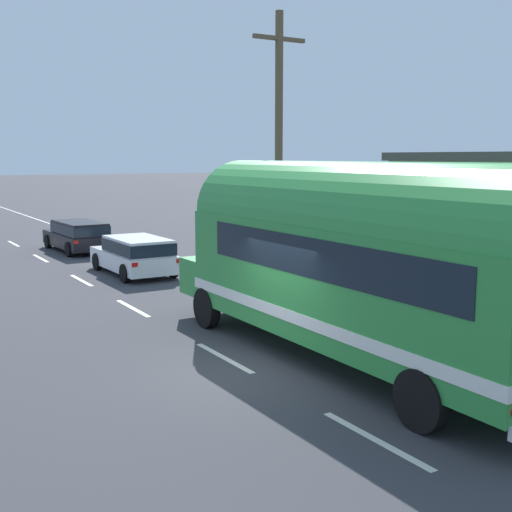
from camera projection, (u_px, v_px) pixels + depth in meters
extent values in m
plane|color=#38383D|center=(249.00, 371.00, 13.13)|extent=(300.00, 300.00, 0.00)
cube|color=silver|center=(375.00, 439.00, 9.94)|extent=(0.14, 2.40, 0.01)
cube|color=silver|center=(224.00, 358.00, 13.99)|extent=(0.14, 2.40, 0.01)
cube|color=silver|center=(133.00, 308.00, 18.56)|extent=(0.14, 2.40, 0.01)
cube|color=silver|center=(81.00, 280.00, 22.74)|extent=(0.14, 2.40, 0.01)
cube|color=silver|center=(41.00, 258.00, 27.69)|extent=(0.14, 2.40, 0.01)
cube|color=silver|center=(14.00, 244.00, 32.35)|extent=(0.14, 2.40, 0.01)
cube|color=silver|center=(180.00, 268.00, 25.32)|extent=(0.12, 80.00, 0.01)
cylinder|color=brown|center=(279.00, 156.00, 20.19)|extent=(0.24, 0.24, 8.50)
cube|color=brown|center=(279.00, 38.00, 19.67)|extent=(1.80, 0.12, 0.12)
cube|color=#2D8C3D|center=(355.00, 281.00, 13.20)|extent=(2.53, 9.36, 2.30)
cylinder|color=#2D8C3D|center=(356.00, 224.00, 13.03)|extent=(2.48, 9.26, 2.45)
cube|color=#2D8C3D|center=(228.00, 274.00, 17.82)|extent=(2.26, 1.31, 0.95)
cube|color=silver|center=(354.00, 313.00, 13.30)|extent=(2.57, 9.40, 0.24)
cube|color=black|center=(365.00, 253.00, 12.86)|extent=(2.56, 7.56, 0.76)
cube|color=black|center=(238.00, 227.00, 17.12)|extent=(2.14, 0.11, 0.96)
cube|color=silver|center=(216.00, 275.00, 18.43)|extent=(0.90, 0.10, 0.56)
cylinder|color=black|center=(207.00, 308.00, 16.42)|extent=(0.26, 1.00, 1.00)
cylinder|color=black|center=(285.00, 298.00, 17.61)|extent=(0.26, 1.00, 1.00)
cylinder|color=black|center=(421.00, 400.00, 10.19)|extent=(0.26, 1.00, 1.00)
cube|color=white|center=(134.00, 260.00, 23.96)|extent=(1.87, 4.35, 0.60)
cube|color=white|center=(138.00, 245.00, 23.48)|extent=(1.66, 2.90, 0.55)
cube|color=black|center=(138.00, 246.00, 23.48)|extent=(1.72, 2.94, 0.43)
cube|color=red|center=(135.00, 265.00, 21.69)|extent=(0.20, 0.04, 0.14)
cube|color=red|center=(179.00, 261.00, 22.51)|extent=(0.20, 0.04, 0.14)
cylinder|color=black|center=(97.00, 262.00, 24.78)|extent=(0.20, 0.64, 0.64)
cylinder|color=black|center=(141.00, 258.00, 25.69)|extent=(0.20, 0.64, 0.64)
cylinder|color=black|center=(125.00, 273.00, 22.30)|extent=(0.20, 0.64, 0.64)
cylinder|color=black|center=(173.00, 269.00, 23.21)|extent=(0.20, 0.64, 0.64)
cube|color=black|center=(77.00, 240.00, 29.80)|extent=(1.94, 4.62, 0.60)
cube|color=black|center=(80.00, 228.00, 29.32)|extent=(1.70, 3.36, 0.55)
cube|color=black|center=(80.00, 228.00, 29.32)|extent=(1.76, 3.40, 0.43)
cube|color=red|center=(76.00, 242.00, 27.46)|extent=(0.20, 0.05, 0.14)
cube|color=red|center=(111.00, 240.00, 28.29)|extent=(0.20, 0.05, 0.14)
cylinder|color=black|center=(48.00, 242.00, 30.68)|extent=(0.22, 0.65, 0.64)
cylinder|color=black|center=(84.00, 239.00, 31.59)|extent=(0.22, 0.65, 0.64)
cylinder|color=black|center=(69.00, 249.00, 28.06)|extent=(0.22, 0.65, 0.64)
cylinder|color=black|center=(108.00, 246.00, 28.98)|extent=(0.22, 0.65, 0.64)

